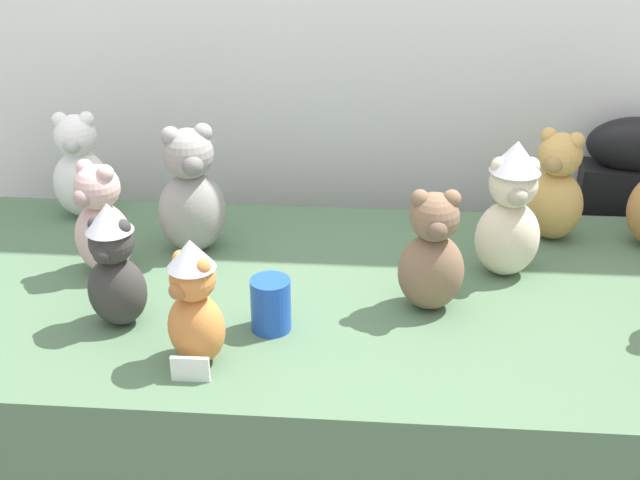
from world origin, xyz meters
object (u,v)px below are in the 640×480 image
(teddy_bear_mocha, at_px, (432,255))
(teddy_bear_charcoal, at_px, (114,267))
(teddy_bear_cream, at_px, (510,211))
(teddy_bear_honey, at_px, (555,189))
(teddy_bear_ginger, at_px, (194,303))
(teddy_bear_blush, at_px, (101,222))
(teddy_bear_ash, at_px, (191,194))
(party_cup_blue, at_px, (271,305))
(teddy_bear_snow, at_px, (80,169))
(display_table, at_px, (320,425))
(instrument_case, at_px, (615,279))

(teddy_bear_mocha, height_order, teddy_bear_charcoal, teddy_bear_mocha)
(teddy_bear_cream, relative_size, teddy_bear_honey, 1.14)
(teddy_bear_ginger, relative_size, teddy_bear_charcoal, 0.96)
(teddy_bear_blush, bearing_deg, teddy_bear_ginger, -21.91)
(teddy_bear_honey, bearing_deg, teddy_bear_charcoal, -125.86)
(teddy_bear_ash, relative_size, party_cup_blue, 2.82)
(teddy_bear_snow, relative_size, party_cup_blue, 2.53)
(display_table, bearing_deg, teddy_bear_charcoal, -157.12)
(instrument_case, xyz_separation_m, teddy_bear_ginger, (-1.02, -0.85, 0.38))
(teddy_bear_snow, relative_size, teddy_bear_blush, 1.06)
(instrument_case, height_order, teddy_bear_snow, teddy_bear_snow)
(display_table, height_order, teddy_bear_ash, teddy_bear_ash)
(teddy_bear_honey, bearing_deg, teddy_bear_snow, -154.29)
(instrument_case, distance_m, party_cup_blue, 1.20)
(teddy_bear_ash, bearing_deg, teddy_bear_snow, 129.44)
(teddy_bear_honey, height_order, party_cup_blue, teddy_bear_honey)
(teddy_bear_honey, relative_size, teddy_bear_ash, 0.89)
(teddy_bear_blush, relative_size, teddy_bear_charcoal, 1.00)
(teddy_bear_snow, bearing_deg, teddy_bear_ash, -35.66)
(teddy_bear_ginger, height_order, teddy_bear_charcoal, teddy_bear_charcoal)
(teddy_bear_ginger, relative_size, teddy_bear_mocha, 0.95)
(teddy_bear_ash, bearing_deg, party_cup_blue, -78.46)
(instrument_case, height_order, teddy_bear_blush, teddy_bear_blush)
(teddy_bear_blush, bearing_deg, teddy_bear_snow, 144.75)
(party_cup_blue, bearing_deg, teddy_bear_snow, 137.80)
(display_table, distance_m, teddy_bear_blush, 0.70)
(teddy_bear_mocha, distance_m, teddy_bear_honey, 0.47)
(party_cup_blue, bearing_deg, instrument_case, 39.18)
(teddy_bear_snow, bearing_deg, display_table, -36.04)
(display_table, bearing_deg, teddy_bear_honey, 29.05)
(teddy_bear_cream, height_order, teddy_bear_snow, teddy_bear_cream)
(teddy_bear_snow, bearing_deg, teddy_bear_cream, -20.61)
(instrument_case, xyz_separation_m, teddy_bear_blush, (-1.30, -0.52, 0.38))
(instrument_case, distance_m, teddy_bear_cream, 0.74)
(instrument_case, height_order, teddy_bear_ginger, teddy_bear_ginger)
(display_table, height_order, teddy_bear_mocha, teddy_bear_mocha)
(display_table, height_order, teddy_bear_snow, teddy_bear_snow)
(party_cup_blue, bearing_deg, teddy_bear_ash, 124.47)
(teddy_bear_blush, bearing_deg, teddy_bear_cream, 31.41)
(instrument_case, relative_size, teddy_bear_cream, 3.11)
(teddy_bear_charcoal, relative_size, party_cup_blue, 2.40)
(teddy_bear_mocha, height_order, party_cup_blue, teddy_bear_mocha)
(teddy_bear_charcoal, bearing_deg, teddy_bear_blush, 123.72)
(display_table, bearing_deg, teddy_bear_ginger, -126.35)
(teddy_bear_charcoal, bearing_deg, teddy_bear_ash, 85.95)
(teddy_bear_honey, relative_size, party_cup_blue, 2.51)
(teddy_bear_ginger, bearing_deg, teddy_bear_blush, 162.62)
(display_table, height_order, teddy_bear_cream, teddy_bear_cream)
(teddy_bear_ash, bearing_deg, teddy_bear_mocha, -45.29)
(teddy_bear_blush, relative_size, party_cup_blue, 2.40)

